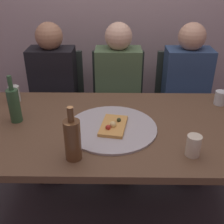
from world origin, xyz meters
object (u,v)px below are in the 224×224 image
Objects in this scene: pizza_tray at (112,128)px; chair_middle at (118,99)px; wine_bottle at (73,139)px; guest_by_wall at (188,93)px; dining_table at (119,136)px; tumbler_far at (220,98)px; chair_left at (57,98)px; guest_in_sweater at (52,92)px; pizza_slice_last at (113,126)px; guest_in_beanie at (118,92)px; beer_bottle at (14,105)px; wine_glass at (193,146)px; chair_right at (182,99)px; tumbler_near at (14,94)px.

chair_middle is at bearing 87.36° from pizza_tray.
wine_bottle is 0.23× the size of guest_by_wall.
tumbler_far is (0.65, 0.27, 0.12)m from dining_table.
wine_bottle is 0.30× the size of chair_middle.
wine_bottle reaches higher than chair_left.
chair_left is 0.77× the size of guest_in_sweater.
pizza_slice_last is 0.27× the size of chair_left.
chair_middle is (0.04, 0.88, -0.24)m from pizza_tray.
pizza_tray is 0.43× the size of guest_in_beanie.
chair_middle is at bearing 87.94° from pizza_slice_last.
wine_bottle is at bearing 79.39° from chair_middle.
beer_bottle is 0.31× the size of chair_left.
tumbler_far reaches higher than pizza_tray.
wine_bottle reaches higher than pizza_tray.
guest_in_beanie is at bearing 109.91° from wine_glass.
beer_bottle is at bearing 84.67° from guest_in_sweater.
tumbler_far reaches higher than pizza_slice_last.
chair_right is (0.55, 0.83, -0.16)m from dining_table.
chair_right reaches higher than tumbler_near.
tumbler_far is 0.79m from guest_in_beanie.
chair_right is (-0.10, 0.56, -0.28)m from tumbler_far.
tumbler_far reaches higher than dining_table.
chair_middle is at bearing -90.00° from guest_in_beanie.
chair_left is at bearing 128.36° from wine_glass.
guest_in_sweater is 0.53m from guest_in_beanie.
pizza_slice_last is 0.27× the size of chair_middle.
dining_table is 1.88× the size of chair_middle.
guest_by_wall is at bearing 103.24° from tumbler_far.
tumbler_near is at bearing 68.63° from guest_in_sweater.
guest_in_beanie reaches higher than pizza_tray.
tumbler_far is (0.68, 0.32, 0.02)m from pizza_slice_last.
chair_left is (-0.50, 0.88, -0.26)m from pizza_slice_last.
guest_in_sweater is (0.06, 0.65, -0.21)m from beer_bottle.
pizza_slice_last is at bearing 124.24° from guest_in_sweater.
beer_bottle is at bearing 176.48° from dining_table.
guest_in_beanie is at bearing 87.52° from pizza_slice_last.
guest_in_sweater is (-0.50, 0.73, -0.13)m from pizza_slice_last.
beer_bottle is 3.14× the size of tumbler_far.
guest_in_beanie is (0.59, 0.65, -0.21)m from beer_bottle.
guest_in_beanie is (0.21, 0.99, -0.21)m from wine_bottle.
chair_middle is at bearing -180.00° from chair_left.
guest_in_sweater is at bearing 84.67° from beer_bottle.
pizza_tray is 0.88m from guest_in_sweater.
chair_middle is 0.77× the size of guest_by_wall.
guest_in_sweater is at bearing 124.24° from pizza_slice_last.
beer_bottle is 1.26m from tumbler_far.
wine_glass is at bearing 132.52° from guest_in_sweater.
guest_by_wall reaches higher than wine_bottle.
wine_glass is at bearing 128.36° from chair_left.
wine_bottle reaches higher than chair_right.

